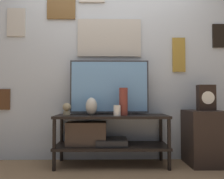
% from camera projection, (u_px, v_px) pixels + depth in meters
% --- Properties ---
extents(ground_plane, '(12.00, 12.00, 0.00)m').
position_uv_depth(ground_plane, '(112.00, 173.00, 2.30)').
color(ground_plane, '#846647').
extents(wall_back, '(6.40, 0.08, 2.70)m').
position_uv_depth(wall_back, '(111.00, 55.00, 2.88)').
color(wall_back, '#B2BCC6').
rests_on(wall_back, ground_plane).
extents(media_console, '(1.32, 0.44, 0.59)m').
position_uv_depth(media_console, '(102.00, 133.00, 2.57)').
color(media_console, black).
rests_on(media_console, ground_plane).
extents(television, '(0.96, 0.05, 0.66)m').
position_uv_depth(television, '(109.00, 87.00, 2.69)').
color(television, '#333338').
rests_on(television, media_console).
extents(vase_tall_ceramic, '(0.10, 0.10, 0.32)m').
position_uv_depth(vase_tall_ceramic, '(123.00, 102.00, 2.53)').
color(vase_tall_ceramic, brown).
rests_on(vase_tall_ceramic, media_console).
extents(vase_urn_stoneware, '(0.14, 0.13, 0.21)m').
position_uv_depth(vase_urn_stoneware, '(91.00, 106.00, 2.56)').
color(vase_urn_stoneware, beige).
rests_on(vase_urn_stoneware, media_console).
extents(candle_jar, '(0.08, 0.08, 0.12)m').
position_uv_depth(candle_jar, '(117.00, 111.00, 2.44)').
color(candle_jar, silver).
rests_on(candle_jar, media_console).
extents(decorative_bust, '(0.10, 0.10, 0.14)m').
position_uv_depth(decorative_bust, '(67.00, 108.00, 2.56)').
color(decorative_bust, tan).
rests_on(decorative_bust, media_console).
extents(side_table, '(0.43, 0.43, 0.64)m').
position_uv_depth(side_table, '(205.00, 137.00, 2.59)').
color(side_table, black).
rests_on(side_table, ground_plane).
extents(mantel_clock, '(0.20, 0.11, 0.31)m').
position_uv_depth(mantel_clock, '(206.00, 98.00, 2.59)').
color(mantel_clock, black).
rests_on(mantel_clock, side_table).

